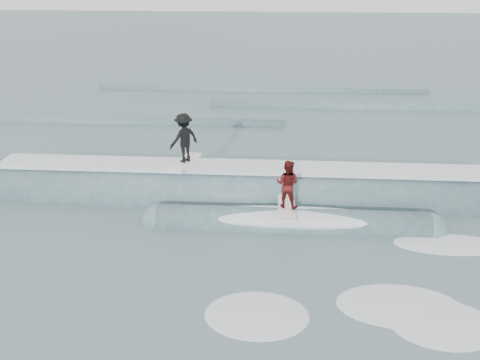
{
  "coord_description": "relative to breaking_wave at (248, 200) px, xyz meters",
  "views": [
    {
      "loc": [
        1.22,
        -13.38,
        8.25
      ],
      "look_at": [
        0.0,
        3.78,
        1.1
      ],
      "focal_mm": 40.0,
      "sensor_mm": 36.0,
      "label": 1
    }
  ],
  "objects": [
    {
      "name": "far_swells",
      "position": [
        0.23,
        13.19,
        -0.04
      ],
      "size": [
        39.59,
        8.65,
        0.8
      ],
      "color": "#3A5C62",
      "rests_on": "ground"
    },
    {
      "name": "breaking_wave",
      "position": [
        0.0,
        0.0,
        0.0
      ],
      "size": [
        22.79,
        3.98,
        2.41
      ],
      "color": "#3A5C62",
      "rests_on": "ground"
    },
    {
      "name": "surfer_red",
      "position": [
        1.36,
        -1.88,
        1.36
      ],
      "size": [
        0.93,
        2.01,
        1.71
      ],
      "color": "white",
      "rests_on": "ground"
    },
    {
      "name": "whitewater",
      "position": [
        2.85,
        -5.5,
        -0.04
      ],
      "size": [
        17.54,
        5.78,
        0.1
      ],
      "color": "white",
      "rests_on": "ground"
    },
    {
      "name": "ground",
      "position": [
        -0.26,
        -4.46,
        -0.04
      ],
      "size": [
        160.0,
        160.0,
        0.0
      ],
      "primitive_type": "plane",
      "color": "#3F595C",
      "rests_on": "ground"
    },
    {
      "name": "surfer_black",
      "position": [
        -2.36,
        0.32,
        2.17
      ],
      "size": [
        1.3,
        2.07,
        1.9
      ],
      "color": "white",
      "rests_on": "ground"
    }
  ]
}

